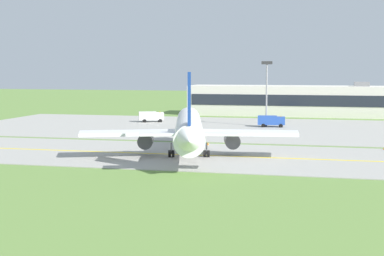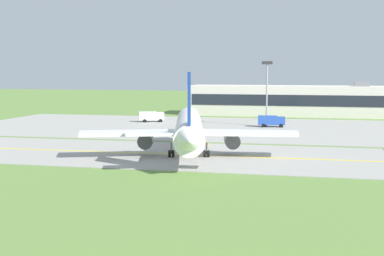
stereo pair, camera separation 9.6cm
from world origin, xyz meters
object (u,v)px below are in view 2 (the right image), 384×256
at_px(apron_light_mast, 267,85).
at_px(airplane_lead, 189,129).
at_px(service_truck_baggage, 151,116).
at_px(service_truck_fuel, 271,121).

bearing_deg(apron_light_mast, airplane_lead, -97.71).
distance_m(service_truck_baggage, apron_light_mast, 29.94).
xyz_separation_m(service_truck_baggage, apron_light_mast, (28.52, -4.67, 7.79)).
bearing_deg(apron_light_mast, service_truck_fuel, -34.01).
bearing_deg(airplane_lead, service_truck_baggage, 113.20).
relative_size(airplane_lead, service_truck_fuel, 6.33).
bearing_deg(service_truck_fuel, service_truck_baggage, 169.60).
bearing_deg(airplane_lead, apron_light_mast, 82.29).
height_order(service_truck_baggage, service_truck_fuel, same).
bearing_deg(service_truck_fuel, airplane_lead, -99.23).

